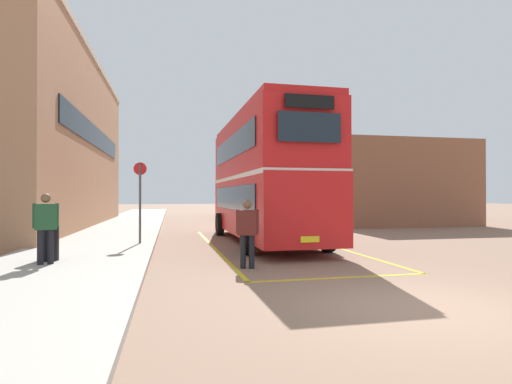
# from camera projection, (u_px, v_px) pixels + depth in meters

# --- Properties ---
(ground_plane) EXTENTS (135.60, 135.60, 0.00)m
(ground_plane) POSITION_uv_depth(u_px,v_px,m) (251.00, 231.00, 20.58)
(ground_plane) COLOR #846651
(sidewalk_left) EXTENTS (4.00, 57.60, 0.14)m
(sidewalk_left) POSITION_uv_depth(u_px,v_px,m) (122.00, 228.00, 21.61)
(sidewalk_left) COLOR #A39E93
(sidewalk_left) RESTS_ON ground
(brick_building_left) EXTENTS (6.80, 20.63, 9.58)m
(brick_building_left) POSITION_uv_depth(u_px,v_px,m) (31.00, 140.00, 22.31)
(brick_building_left) COLOR #AD7A56
(brick_building_left) RESTS_ON ground
(depot_building_right) EXTENTS (8.44, 15.23, 5.07)m
(depot_building_right) POSITION_uv_depth(u_px,v_px,m) (360.00, 185.00, 30.33)
(depot_building_right) COLOR brown
(depot_building_right) RESTS_ON ground
(double_decker_bus) EXTENTS (3.02, 10.04, 4.75)m
(double_decker_bus) POSITION_uv_depth(u_px,v_px,m) (264.00, 177.00, 15.71)
(double_decker_bus) COLOR black
(double_decker_bus) RESTS_ON ground
(single_deck_bus) EXTENTS (3.78, 9.98, 3.02)m
(single_deck_bus) POSITION_uv_depth(u_px,v_px,m) (243.00, 197.00, 35.23)
(single_deck_bus) COLOR black
(single_deck_bus) RESTS_ON ground
(pedestrian_boarding) EXTENTS (0.54, 0.36, 1.68)m
(pedestrian_boarding) POSITION_uv_depth(u_px,v_px,m) (247.00, 229.00, 10.07)
(pedestrian_boarding) COLOR black
(pedestrian_boarding) RESTS_ON ground
(pedestrian_waiting_near) EXTENTS (0.55, 0.35, 1.70)m
(pedestrian_waiting_near) POSITION_uv_depth(u_px,v_px,m) (46.00, 223.00, 9.84)
(pedestrian_waiting_near) COLOR black
(pedestrian_waiting_near) RESTS_ON sidewalk_left
(litter_bin) EXTENTS (0.54, 0.54, 0.91)m
(litter_bin) POSITION_uv_depth(u_px,v_px,m) (48.00, 242.00, 10.40)
(litter_bin) COLOR black
(litter_bin) RESTS_ON sidewalk_left
(bus_stop_sign) EXTENTS (0.44, 0.08, 2.80)m
(bus_stop_sign) POSITION_uv_depth(u_px,v_px,m) (140.00, 195.00, 14.20)
(bus_stop_sign) COLOR #4C4C51
(bus_stop_sign) RESTS_ON sidewalk_left
(bay_marking_yellow) EXTENTS (4.48, 12.06, 0.01)m
(bay_marking_yellow) POSITION_uv_depth(u_px,v_px,m) (277.00, 248.00, 13.85)
(bay_marking_yellow) COLOR gold
(bay_marking_yellow) RESTS_ON ground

